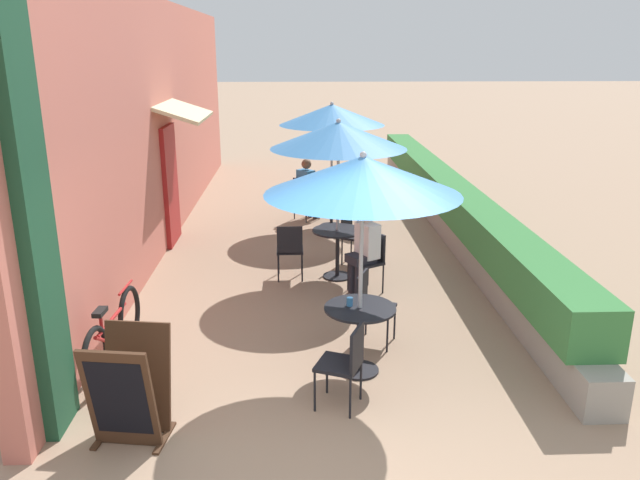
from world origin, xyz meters
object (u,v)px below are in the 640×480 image
at_px(patio_umbrella_near, 363,176).
at_px(menu_board, 130,388).
at_px(cafe_chair_far_left, 304,195).
at_px(cafe_chair_far_right, 361,207).
at_px(patio_table_near, 360,325).
at_px(coffee_cup_near, 350,302).
at_px(cafe_chair_mid_left, 353,232).
at_px(bicycle_leaning, 113,334).
at_px(cafe_chair_near_right, 346,360).
at_px(cafe_chair_mid_right, 290,247).
at_px(seated_patron_far_left, 308,186).
at_px(patio_table_far, 331,199).
at_px(cafe_chair_near_left, 371,302).
at_px(patio_umbrella_mid, 338,135).
at_px(coffee_cup_far, 332,188).
at_px(patio_table_mid, 338,243).
at_px(seated_patron_mid_back, 364,247).
at_px(cafe_chair_mid_back, 370,257).
at_px(patio_umbrella_far, 332,115).

bearing_deg(patio_umbrella_near, menu_board, -152.36).
bearing_deg(cafe_chair_far_left, cafe_chair_far_right, 6.02).
relative_size(patio_table_near, coffee_cup_near, 8.55).
bearing_deg(cafe_chair_far_right, cafe_chair_mid_left, 128.35).
bearing_deg(cafe_chair_far_right, bicycle_leaning, 105.57).
relative_size(cafe_chair_near_right, cafe_chair_mid_right, 1.00).
bearing_deg(menu_board, seated_patron_far_left, 85.13).
height_order(patio_table_far, cafe_chair_far_left, cafe_chair_far_left).
bearing_deg(cafe_chair_near_left, patio_umbrella_mid, -151.50).
bearing_deg(seated_patron_far_left, coffee_cup_far, -6.77).
distance_m(cafe_chair_near_right, patio_umbrella_mid, 4.00).
bearing_deg(cafe_chair_mid_left, coffee_cup_far, -144.44).
xyz_separation_m(patio_table_mid, patio_table_far, (0.06, 2.84, 0.00)).
xyz_separation_m(coffee_cup_near, seated_patron_mid_back, (0.39, 2.24, -0.12)).
bearing_deg(cafe_chair_far_right, cafe_chair_mid_right, 110.19).
height_order(cafe_chair_near_left, cafe_chair_mid_left, same).
relative_size(cafe_chair_mid_right, cafe_chair_far_left, 1.00).
bearing_deg(patio_table_near, cafe_chair_mid_left, 86.19).
relative_size(cafe_chair_mid_back, coffee_cup_far, 9.67).
relative_size(patio_table_near, bicycle_leaning, 0.43).
bearing_deg(patio_umbrella_far, seated_patron_far_left, 128.48).
xyz_separation_m(patio_table_near, cafe_chair_far_right, (0.55, 5.28, -0.03)).
xyz_separation_m(patio_table_near, cafe_chair_mid_left, (0.24, 3.60, -0.03)).
xyz_separation_m(patio_table_far, cafe_chair_far_left, (-0.54, 0.49, -0.03)).
relative_size(patio_table_mid, cafe_chair_far_right, 0.88).
bearing_deg(patio_table_mid, bicycle_leaning, -135.21).
distance_m(cafe_chair_near_right, patio_umbrella_far, 6.69).
height_order(coffee_cup_near, cafe_chair_far_right, cafe_chair_far_right).
distance_m(patio_table_near, cafe_chair_near_left, 0.73).
relative_size(patio_umbrella_near, patio_table_mid, 3.15).
relative_size(seated_patron_mid_back, coffee_cup_far, 13.89).
height_order(cafe_chair_near_left, coffee_cup_near, cafe_chair_near_left).
xyz_separation_m(patio_table_mid, cafe_chair_far_right, (0.60, 2.35, -0.03)).
xyz_separation_m(cafe_chair_near_right, seated_patron_far_left, (-0.24, 7.04, 0.17)).
distance_m(cafe_chair_mid_right, bicycle_leaning, 3.22).
xyz_separation_m(bicycle_leaning, menu_board, (0.55, -1.42, 0.14)).
bearing_deg(seated_patron_far_left, seated_patron_mid_back, -31.11).
bearing_deg(patio_umbrella_mid, coffee_cup_near, -91.12).
height_order(patio_table_near, coffee_cup_near, coffee_cup_near).
bearing_deg(cafe_chair_near_left, cafe_chair_mid_back, -164.25).
bearing_deg(cafe_chair_near_left, patio_umbrella_far, -155.81).
bearing_deg(cafe_chair_mid_right, coffee_cup_far, 73.80).
bearing_deg(cafe_chair_near_left, menu_board, -30.17).
height_order(coffee_cup_near, cafe_chair_mid_left, cafe_chair_mid_left).
bearing_deg(bicycle_leaning, menu_board, -65.48).
distance_m(patio_table_mid, bicycle_leaning, 3.76).
distance_m(patio_table_mid, seated_patron_far_left, 3.44).
height_order(coffee_cup_far, bicycle_leaning, coffee_cup_far).
relative_size(patio_umbrella_near, coffee_cup_near, 26.92).
bearing_deg(seated_patron_far_left, menu_board, -54.27).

